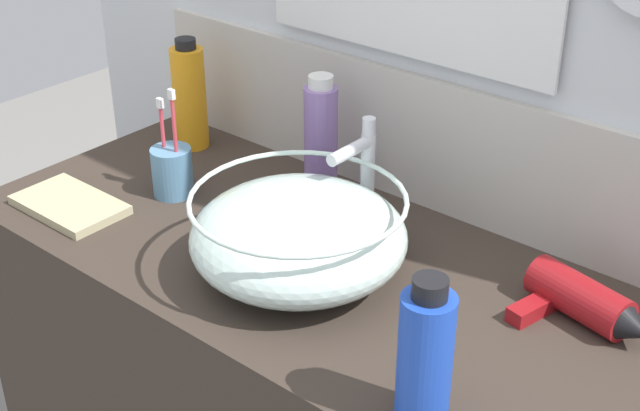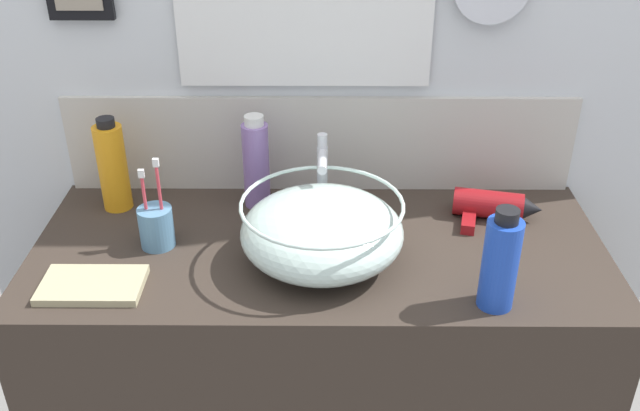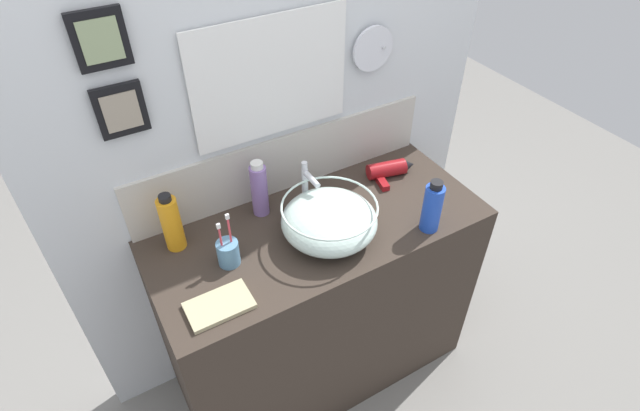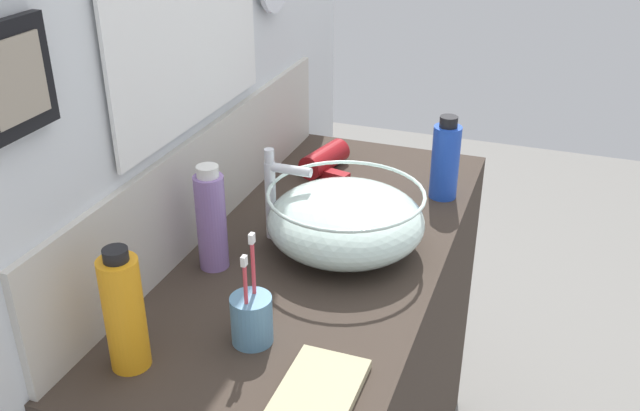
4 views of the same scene
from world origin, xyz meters
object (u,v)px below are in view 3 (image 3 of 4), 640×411
at_px(faucet, 307,185).
at_px(hand_towel, 219,305).
at_px(glass_bowl_sink, 329,220).
at_px(shampoo_bottle, 259,189).
at_px(toothbrush_cup, 229,253).
at_px(hair_drier, 390,170).
at_px(lotion_bottle, 432,207).
at_px(spray_bottle, 171,223).

height_order(faucet, hand_towel, faucet).
bearing_deg(glass_bowl_sink, shampoo_bottle, 123.01).
xyz_separation_m(glass_bowl_sink, toothbrush_cup, (-0.35, 0.05, -0.03)).
relative_size(faucet, hand_towel, 1.05).
bearing_deg(toothbrush_cup, faucet, 16.79).
distance_m(faucet, toothbrush_cup, 0.38).
relative_size(glass_bowl_sink, hair_drier, 1.62).
bearing_deg(hand_towel, glass_bowl_sink, 12.61).
xyz_separation_m(hair_drier, lotion_bottle, (-0.06, -0.32, 0.07)).
xyz_separation_m(hair_drier, spray_bottle, (-0.87, 0.05, 0.08)).
height_order(glass_bowl_sink, hand_towel, glass_bowl_sink).
height_order(glass_bowl_sink, lotion_bottle, lotion_bottle).
xyz_separation_m(faucet, hair_drier, (0.39, 0.02, -0.09)).
bearing_deg(lotion_bottle, glass_bowl_sink, 156.10).
relative_size(spray_bottle, shampoo_bottle, 1.00).
bearing_deg(glass_bowl_sink, hair_drier, 24.19).
xyz_separation_m(lotion_bottle, shampoo_bottle, (-0.48, 0.38, 0.01)).
bearing_deg(glass_bowl_sink, hand_towel, -167.39).
bearing_deg(glass_bowl_sink, spray_bottle, 155.29).
bearing_deg(faucet, hair_drier, 2.29).
bearing_deg(shampoo_bottle, faucet, -26.17).
xyz_separation_m(lotion_bottle, hand_towel, (-0.78, 0.05, -0.09)).
relative_size(faucet, lotion_bottle, 1.01).
height_order(toothbrush_cup, lotion_bottle, lotion_bottle).
xyz_separation_m(faucet, lotion_bottle, (0.33, -0.31, -0.02)).
height_order(toothbrush_cup, spray_bottle, spray_bottle).
bearing_deg(toothbrush_cup, shampoo_bottle, 42.17).
bearing_deg(faucet, hand_towel, -149.97).
relative_size(toothbrush_cup, shampoo_bottle, 0.92).
bearing_deg(shampoo_bottle, glass_bowl_sink, -56.99).
bearing_deg(hand_towel, shampoo_bottle, 48.35).
relative_size(glass_bowl_sink, shampoo_bottle, 1.48).
bearing_deg(glass_bowl_sink, faucet, 90.00).
relative_size(glass_bowl_sink, faucet, 1.59).
height_order(hair_drier, hand_towel, hair_drier).
distance_m(lotion_bottle, hand_towel, 0.79).
bearing_deg(lotion_bottle, hand_towel, 176.71).
distance_m(shampoo_bottle, hand_towel, 0.46).
relative_size(glass_bowl_sink, toothbrush_cup, 1.61).
bearing_deg(toothbrush_cup, hand_towel, -122.50).
bearing_deg(spray_bottle, hand_towel, -84.84).
xyz_separation_m(hair_drier, shampoo_bottle, (-0.54, 0.06, 0.08)).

